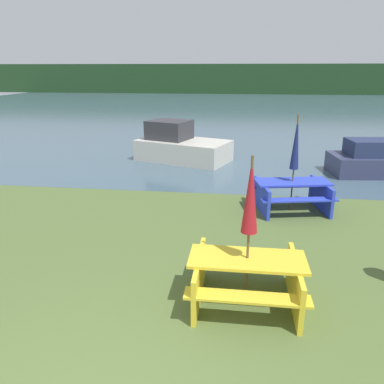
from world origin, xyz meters
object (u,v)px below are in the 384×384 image
picnic_table_blue (292,192)px  boat (180,146)px  picnic_table_yellow (246,275)px  umbrella_navy (296,143)px  umbrella_crimson (251,197)px

picnic_table_blue → boat: boat is taller
picnic_table_yellow → boat: 9.19m
picnic_table_blue → umbrella_navy: bearing=90.0°
picnic_table_yellow → umbrella_navy: umbrella_navy is taller
picnic_table_blue → umbrella_crimson: (-1.13, -3.99, 1.19)m
umbrella_crimson → boat: 9.25m
picnic_table_yellow → boat: size_ratio=0.45×
umbrella_navy → boat: (-3.49, 4.88, -1.10)m
umbrella_navy → boat: bearing=125.6°
picnic_table_blue → boat: (-3.49, 4.88, 0.09)m
umbrella_crimson → umbrella_navy: bearing=74.2°
picnic_table_blue → umbrella_crimson: size_ratio=0.90×
picnic_table_yellow → umbrella_navy: (1.13, 3.99, 1.21)m
picnic_table_yellow → umbrella_navy: 4.32m
picnic_table_blue → umbrella_navy: (0.00, 0.00, 1.20)m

